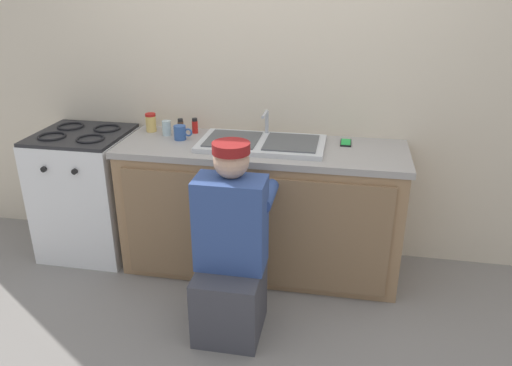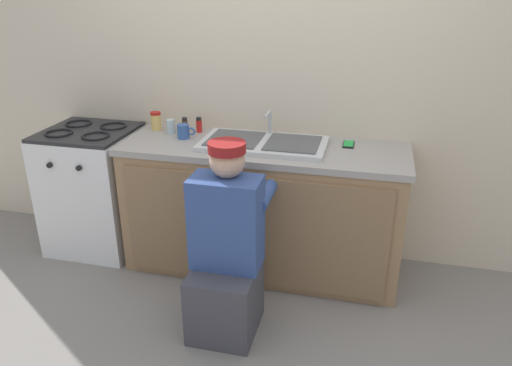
# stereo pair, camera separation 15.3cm
# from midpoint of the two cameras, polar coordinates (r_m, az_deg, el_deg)

# --- Properties ---
(ground_plane) EXTENTS (12.00, 12.00, 0.00)m
(ground_plane) POSITION_cam_midpoint_polar(r_m,az_deg,el_deg) (3.34, 0.92, -11.88)
(ground_plane) COLOR gray
(back_wall) EXTENTS (6.00, 0.10, 2.50)m
(back_wall) POSITION_cam_midpoint_polar(r_m,az_deg,el_deg) (3.44, 3.52, 11.89)
(back_wall) COLOR beige
(back_wall) RESTS_ON ground_plane
(counter_cabinet) EXTENTS (1.81, 0.62, 0.84)m
(counter_cabinet) POSITION_cam_midpoint_polar(r_m,az_deg,el_deg) (3.37, 2.07, -3.25)
(counter_cabinet) COLOR #997551
(counter_cabinet) RESTS_ON ground_plane
(countertop) EXTENTS (1.85, 0.62, 0.04)m
(countertop) POSITION_cam_midpoint_polar(r_m,az_deg,el_deg) (3.21, 2.22, 3.89)
(countertop) COLOR #9E9993
(countertop) RESTS_ON counter_cabinet
(sink_double_basin) EXTENTS (0.80, 0.44, 0.19)m
(sink_double_basin) POSITION_cam_midpoint_polar(r_m,az_deg,el_deg) (3.20, 2.23, 4.58)
(sink_double_basin) COLOR silver
(sink_double_basin) RESTS_ON countertop
(stove_range) EXTENTS (0.62, 0.62, 0.91)m
(stove_range) POSITION_cam_midpoint_polar(r_m,az_deg,el_deg) (3.80, -16.85, -0.64)
(stove_range) COLOR white
(stove_range) RESTS_ON ground_plane
(plumber_person) EXTENTS (0.42, 0.61, 1.10)m
(plumber_person) POSITION_cam_midpoint_polar(r_m,az_deg,el_deg) (2.78, -1.84, -8.41)
(plumber_person) COLOR #3F3F47
(plumber_person) RESTS_ON ground_plane
(condiment_jar) EXTENTS (0.07, 0.07, 0.13)m
(condiment_jar) POSITION_cam_midpoint_polar(r_m,az_deg,el_deg) (3.58, -10.16, 6.99)
(condiment_jar) COLOR #DBB760
(condiment_jar) RESTS_ON countertop
(spice_bottle_red) EXTENTS (0.04, 0.04, 0.10)m
(spice_bottle_red) POSITION_cam_midpoint_polar(r_m,az_deg,el_deg) (3.49, -5.28, 6.61)
(spice_bottle_red) COLOR red
(spice_bottle_red) RESTS_ON countertop
(cell_phone) EXTENTS (0.07, 0.14, 0.01)m
(cell_phone) POSITION_cam_midpoint_polar(r_m,az_deg,el_deg) (3.29, 11.85, 4.35)
(cell_phone) COLOR black
(cell_phone) RESTS_ON countertop
(water_glass) EXTENTS (0.06, 0.06, 0.10)m
(water_glass) POSITION_cam_midpoint_polar(r_m,az_deg,el_deg) (3.48, -8.47, 6.38)
(water_glass) COLOR #ADC6CC
(water_glass) RESTS_ON countertop
(coffee_mug) EXTENTS (0.13, 0.08, 0.09)m
(coffee_mug) POSITION_cam_midpoint_polar(r_m,az_deg,el_deg) (3.36, -6.98, 5.86)
(coffee_mug) COLOR #335699
(coffee_mug) RESTS_ON countertop
(spice_bottle_pepper) EXTENTS (0.04, 0.04, 0.10)m
(spice_bottle_pepper) POSITION_cam_midpoint_polar(r_m,az_deg,el_deg) (3.49, -6.88, 6.56)
(spice_bottle_pepper) COLOR #513823
(spice_bottle_pepper) RESTS_ON countertop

